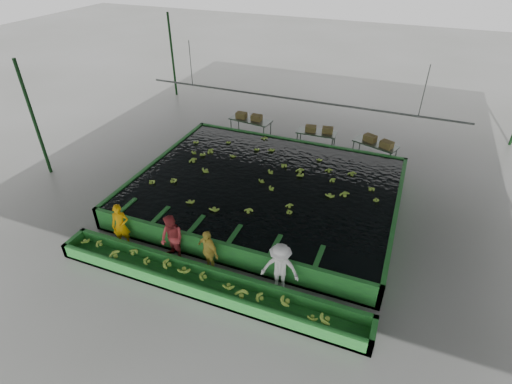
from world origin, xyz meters
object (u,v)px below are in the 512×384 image
at_px(worker_a, 121,226).
at_px(worker_d, 280,269).
at_px(worker_b, 172,239).
at_px(box_stack_left, 249,119).
at_px(packing_table_mid, 316,140).
at_px(worker_c, 208,251).
at_px(packing_table_left, 251,128).
at_px(box_stack_right, 378,144).
at_px(box_stack_mid, 319,132).
at_px(flotation_tank, 265,191).
at_px(packing_table_right, 374,152).
at_px(sorting_trough, 205,283).

bearing_deg(worker_a, worker_d, -23.25).
distance_m(worker_b, box_stack_left, 9.54).
height_order(worker_b, packing_table_mid, worker_b).
bearing_deg(worker_c, packing_table_left, 128.04).
distance_m(worker_b, box_stack_right, 10.50).
bearing_deg(worker_d, box_stack_mid, 89.17).
xyz_separation_m(flotation_tank, worker_b, (-1.56, -4.30, 0.40)).
bearing_deg(packing_table_right, box_stack_mid, 173.89).
xyz_separation_m(worker_a, box_stack_right, (7.18, 9.13, 0.11)).
distance_m(sorting_trough, box_stack_right, 10.59).
xyz_separation_m(packing_table_mid, box_stack_left, (-3.54, -0.02, 0.54)).
bearing_deg(worker_c, flotation_tank, 109.59).
relative_size(worker_a, worker_c, 1.04).
relative_size(box_stack_left, box_stack_right, 0.97).
xyz_separation_m(packing_table_left, box_stack_mid, (3.56, 0.03, 0.38)).
xyz_separation_m(worker_c, packing_table_mid, (0.97, 9.46, -0.34)).
bearing_deg(box_stack_left, worker_c, -74.74).
bearing_deg(box_stack_right, box_stack_mid, 172.61).
height_order(worker_a, worker_c, worker_a).
relative_size(flotation_tank, box_stack_left, 7.35).
bearing_deg(flotation_tank, box_stack_right, 53.13).
distance_m(worker_c, worker_d, 2.35).
bearing_deg(box_stack_right, worker_a, -128.18).
xyz_separation_m(box_stack_left, box_stack_right, (6.48, -0.32, -0.06)).
distance_m(worker_d, box_stack_right, 9.26).
relative_size(packing_table_left, box_stack_left, 1.57).
xyz_separation_m(packing_table_right, box_stack_mid, (-2.73, 0.29, 0.41)).
xyz_separation_m(worker_a, packing_table_right, (7.08, 9.20, -0.35)).
relative_size(packing_table_left, packing_table_mid, 1.12).
height_order(worker_c, packing_table_right, worker_c).
relative_size(worker_a, worker_b, 0.94).
distance_m(sorting_trough, box_stack_left, 10.66).
relative_size(flotation_tank, packing_table_mid, 5.23).
bearing_deg(packing_table_mid, worker_b, -103.36).
bearing_deg(flotation_tank, worker_c, -93.71).
bearing_deg(flotation_tank, sorting_trough, -90.00).
bearing_deg(packing_table_right, worker_a, -127.56).
bearing_deg(box_stack_right, flotation_tank, -126.87).
bearing_deg(sorting_trough, worker_a, 167.33).
height_order(worker_c, packing_table_mid, worker_c).
distance_m(worker_a, packing_table_mid, 10.38).
relative_size(packing_table_right, box_stack_mid, 1.52).
height_order(worker_a, box_stack_mid, worker_a).
distance_m(packing_table_left, packing_table_right, 6.29).
bearing_deg(box_stack_right, worker_d, -99.64).
distance_m(sorting_trough, worker_d, 2.31).
xyz_separation_m(worker_b, box_stack_right, (5.18, 9.13, 0.06)).
relative_size(worker_d, packing_table_left, 0.81).
distance_m(flotation_tank, box_stack_mid, 5.27).
relative_size(sorting_trough, box_stack_right, 7.13).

